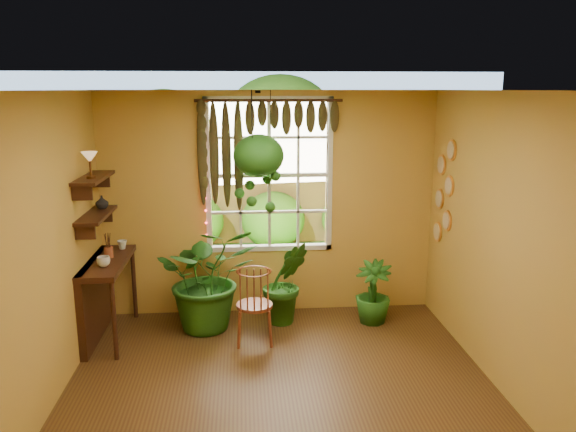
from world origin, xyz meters
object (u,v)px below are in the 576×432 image
object	(u,v)px
windsor_chair	(255,316)
potted_plant_mid	(286,282)
counter_ledge	(99,290)
potted_plant_left	(208,277)
hanging_basket	(259,162)

from	to	relation	value
windsor_chair	potted_plant_mid	distance (m)	0.66
counter_ledge	potted_plant_mid	size ratio (longest dim) A/B	1.21
potted_plant_left	counter_ledge	bearing A→B (deg)	-172.17
windsor_chair	potted_plant_mid	xyz separation A→B (m)	(0.38, 0.51, 0.19)
hanging_basket	counter_ledge	bearing A→B (deg)	-171.61
potted_plant_left	potted_plant_mid	xyz separation A→B (m)	(0.89, 0.09, -0.12)
potted_plant_left	windsor_chair	bearing A→B (deg)	-39.90
potted_plant_left	hanging_basket	size ratio (longest dim) A/B	0.92
counter_ledge	potted_plant_left	xyz separation A→B (m)	(1.18, 0.16, 0.07)
potted_plant_left	potted_plant_mid	distance (m)	0.90
counter_ledge	windsor_chair	xyz separation A→B (m)	(1.69, -0.26, -0.24)
hanging_basket	potted_plant_mid	bearing A→B (deg)	-2.68
potted_plant_left	potted_plant_mid	size ratio (longest dim) A/B	1.25
counter_ledge	windsor_chair	distance (m)	1.73
windsor_chair	hanging_basket	world-z (taller)	hanging_basket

